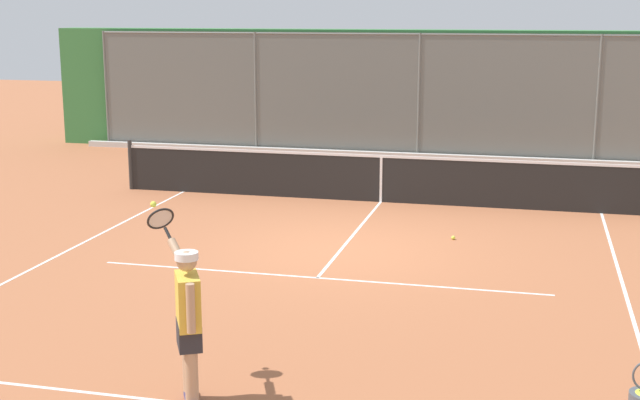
% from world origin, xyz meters
% --- Properties ---
extents(ground_plane, '(60.00, 60.00, 0.00)m').
position_xyz_m(ground_plane, '(0.00, 0.00, 0.00)').
color(ground_plane, '#A8603D').
extents(court_line_markings, '(8.59, 9.64, 0.01)m').
position_xyz_m(court_line_markings, '(0.00, 1.89, 0.00)').
color(court_line_markings, white).
rests_on(court_line_markings, ground).
extents(fence_backdrop, '(20.70, 1.37, 3.29)m').
position_xyz_m(fence_backdrop, '(0.00, -9.93, 1.63)').
color(fence_backdrop, slate).
rests_on(fence_backdrop, ground).
extents(tennis_net, '(11.03, 0.09, 1.07)m').
position_xyz_m(tennis_net, '(0.00, -3.75, 0.49)').
color(tennis_net, '#2D2D2D').
rests_on(tennis_net, ground).
extents(tennis_player, '(0.90, 1.09, 1.85)m').
position_xyz_m(tennis_player, '(0.22, 5.85, 0.90)').
color(tennis_player, navy).
rests_on(tennis_player, ground).
extents(tennis_ball_by_sideline, '(0.07, 0.07, 0.07)m').
position_xyz_m(tennis_ball_by_sideline, '(-1.70, -1.11, 0.03)').
color(tennis_ball_by_sideline, '#D6E042').
rests_on(tennis_ball_by_sideline, ground).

